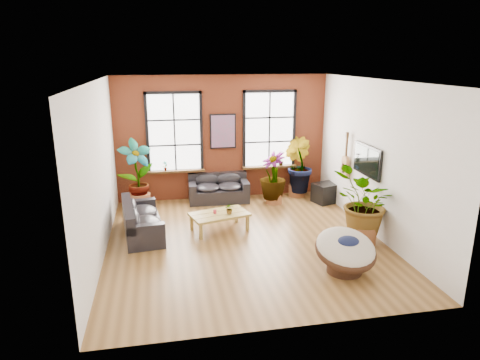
% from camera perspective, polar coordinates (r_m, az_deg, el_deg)
% --- Properties ---
extents(room, '(6.04, 6.54, 3.54)m').
position_cam_1_polar(room, '(9.21, 0.52, 2.20)').
color(room, brown).
rests_on(room, ground).
extents(sofa_back, '(1.71, 0.88, 0.77)m').
position_cam_1_polar(sofa_back, '(12.18, -2.89, -1.18)').
color(sofa_back, black).
rests_on(sofa_back, ground).
extents(sofa_left, '(1.02, 2.00, 0.76)m').
position_cam_1_polar(sofa_left, '(10.11, -13.16, -5.30)').
color(sofa_left, black).
rests_on(sofa_left, ground).
extents(coffee_table, '(1.48, 1.09, 0.51)m').
position_cam_1_polar(coffee_table, '(10.09, -2.77, -4.72)').
color(coffee_table, olive).
rests_on(coffee_table, ground).
extents(papasan_chair, '(1.23, 1.24, 0.87)m').
position_cam_1_polar(papasan_chair, '(8.41, 13.90, -9.09)').
color(papasan_chair, '#3A2114').
rests_on(papasan_chair, ground).
extents(poster, '(0.74, 0.06, 0.98)m').
position_cam_1_polar(poster, '(12.10, -2.29, 6.51)').
color(poster, black).
rests_on(poster, room).
extents(tv_wall_unit, '(0.13, 1.86, 1.20)m').
position_cam_1_polar(tv_wall_unit, '(10.62, 15.76, 2.32)').
color(tv_wall_unit, black).
rests_on(tv_wall_unit, room).
extents(media_box, '(0.79, 0.72, 0.55)m').
position_cam_1_polar(media_box, '(12.29, 11.36, -1.69)').
color(media_box, black).
rests_on(media_box, ground).
extents(pot_back_left, '(0.74, 0.74, 0.41)m').
position_cam_1_polar(pot_back_left, '(11.90, -13.17, -2.75)').
color(pot_back_left, brown).
rests_on(pot_back_left, ground).
extents(pot_back_right, '(0.52, 0.52, 0.35)m').
position_cam_1_polar(pot_back_right, '(12.74, 7.58, -1.35)').
color(pot_back_right, brown).
rests_on(pot_back_right, ground).
extents(pot_right_wall, '(0.71, 0.71, 0.41)m').
position_cam_1_polar(pot_right_wall, '(9.85, 16.10, -6.98)').
color(pot_right_wall, brown).
rests_on(pot_right_wall, ground).
extents(pot_mid, '(0.53, 0.53, 0.32)m').
position_cam_1_polar(pot_mid, '(12.04, 4.56, -2.36)').
color(pot_mid, brown).
rests_on(pot_mid, ground).
extents(floor_plant_back_left, '(1.10, 0.96, 1.75)m').
position_cam_1_polar(floor_plant_back_left, '(11.68, -13.60, 1.09)').
color(floor_plant_back_left, '#17390F').
rests_on(floor_plant_back_left, ground).
extents(floor_plant_back_right, '(1.04, 1.11, 1.59)m').
position_cam_1_polar(floor_plant_back_right, '(12.53, 7.71, 2.01)').
color(floor_plant_back_right, '#17390F').
rests_on(floor_plant_back_right, ground).
extents(floor_plant_right_wall, '(1.80, 1.77, 1.51)m').
position_cam_1_polar(floor_plant_right_wall, '(9.62, 16.30, -3.01)').
color(floor_plant_right_wall, '#17390F').
rests_on(floor_plant_right_wall, ground).
extents(floor_plant_mid, '(0.96, 0.96, 1.32)m').
position_cam_1_polar(floor_plant_mid, '(11.87, 4.40, 0.61)').
color(floor_plant_mid, '#17390F').
rests_on(floor_plant_mid, ground).
extents(table_plant, '(0.23, 0.20, 0.25)m').
position_cam_1_polar(table_plant, '(10.00, -1.38, -3.83)').
color(table_plant, '#17390F').
rests_on(table_plant, coffee_table).
extents(sill_plant_left, '(0.17, 0.17, 0.27)m').
position_cam_1_polar(sill_plant_left, '(12.11, -9.95, 1.86)').
color(sill_plant_left, '#17390F').
rests_on(sill_plant_left, room).
extents(sill_plant_right, '(0.19, 0.19, 0.27)m').
position_cam_1_polar(sill_plant_right, '(12.59, 5.47, 2.57)').
color(sill_plant_right, '#17390F').
rests_on(sill_plant_right, room).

